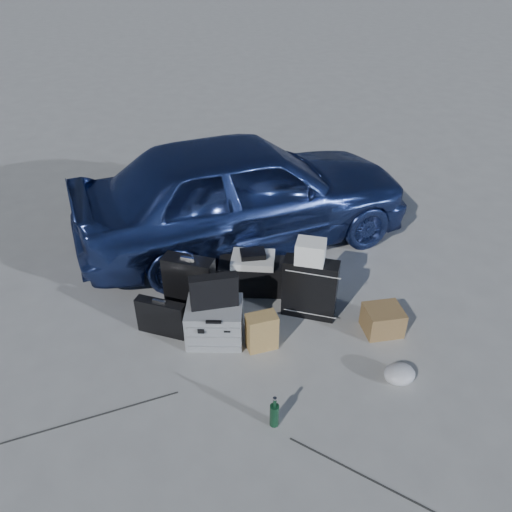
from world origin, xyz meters
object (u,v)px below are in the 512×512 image
at_px(car, 245,191).
at_px(green_bottle, 274,412).
at_px(briefcase, 161,317).
at_px(duffel_bag, 253,276).
at_px(pelican_case, 215,322).
at_px(cardboard_box, 383,320).
at_px(suitcase_left, 190,286).
at_px(suitcase_right, 310,288).

height_order(car, green_bottle, car).
bearing_deg(briefcase, duffel_bag, 55.91).
bearing_deg(pelican_case, duffel_bag, 65.74).
xyz_separation_m(briefcase, cardboard_box, (2.14, -0.10, -0.06)).
relative_size(cardboard_box, green_bottle, 1.19).
height_order(cardboard_box, green_bottle, green_bottle).
xyz_separation_m(car, pelican_case, (-0.36, -1.77, -0.49)).
relative_size(suitcase_left, cardboard_box, 1.85).
height_order(pelican_case, briefcase, pelican_case).
bearing_deg(briefcase, cardboard_box, 18.55).
height_order(car, briefcase, car).
distance_m(suitcase_left, cardboard_box, 1.92).
bearing_deg(cardboard_box, suitcase_right, 156.18).
height_order(suitcase_left, duffel_bag, suitcase_left).
height_order(suitcase_left, green_bottle, suitcase_left).
bearing_deg(car, suitcase_right, -176.80).
height_order(suitcase_left, suitcase_right, suitcase_left).
relative_size(pelican_case, duffel_bag, 0.73).
height_order(briefcase, suitcase_right, suitcase_right).
bearing_deg(green_bottle, briefcase, 130.98).
xyz_separation_m(suitcase_right, green_bottle, (-0.47, -1.34, -0.17)).
bearing_deg(briefcase, green_bottle, -27.91).
bearing_deg(car, suitcase_left, 137.87).
distance_m(suitcase_left, suitcase_right, 1.19).
relative_size(car, green_bottle, 13.54).
distance_m(car, green_bottle, 2.87).
relative_size(briefcase, suitcase_right, 0.76).
distance_m(pelican_case, cardboard_box, 1.63).
xyz_separation_m(briefcase, suitcase_right, (1.46, 0.20, 0.13)).
bearing_deg(suitcase_left, suitcase_right, 15.39).
xyz_separation_m(suitcase_right, duffel_bag, (-0.55, 0.43, -0.14)).
xyz_separation_m(duffel_bag, cardboard_box, (1.23, -0.73, -0.05)).
bearing_deg(suitcase_left, briefcase, -112.13).
xyz_separation_m(suitcase_left, green_bottle, (0.72, -1.44, -0.18)).
distance_m(briefcase, duffel_bag, 1.11).
bearing_deg(green_bottle, pelican_case, 114.55).
distance_m(car, duffel_bag, 1.16).
xyz_separation_m(suitcase_left, cardboard_box, (1.87, -0.39, -0.19)).
distance_m(pelican_case, briefcase, 0.52).
relative_size(suitcase_right, green_bottle, 2.16).
relative_size(car, suitcase_left, 6.13).
distance_m(suitcase_left, green_bottle, 1.62).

